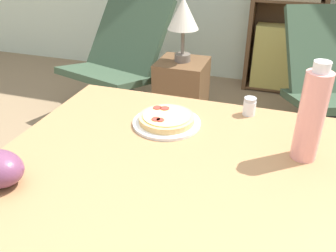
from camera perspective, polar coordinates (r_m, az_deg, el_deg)
dining_table at (r=1.03m, az=1.09°, el=-11.91°), size 1.04×0.91×0.77m
pizza_on_plate at (r=1.17m, az=-0.22°, el=0.97°), size 0.23×0.23×0.04m
drink_bottle at (r=1.02m, az=22.01°, el=1.61°), size 0.07×0.07×0.28m
salt_shaker at (r=1.26m, az=12.94°, el=3.08°), size 0.04×0.04×0.06m
lounge_chair_near at (r=2.90m, az=-8.01°, el=7.61°), size 0.80×0.91×0.88m
lounge_chair_far at (r=2.70m, az=25.02°, el=3.45°), size 0.84×0.94×0.88m
bookshelf at (r=3.35m, az=18.74°, el=17.43°), size 0.62×0.26×1.61m
side_table at (r=2.62m, az=2.20°, el=4.92°), size 0.34×0.34×0.53m
table_lamp at (r=2.44m, az=2.46°, el=17.13°), size 0.21×0.21×0.43m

